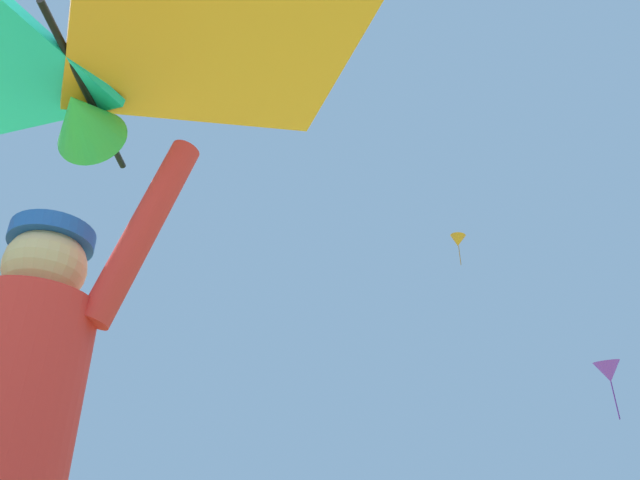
# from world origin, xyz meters

# --- Properties ---
(held_stunt_kite) EXTENTS (1.96, 1.33, 0.43)m
(held_stunt_kite) POSITION_xyz_m (-0.18, 0.25, 2.21)
(held_stunt_kite) COLOR black
(distant_kite_purple_far_center) EXTENTS (1.66, 1.83, 2.89)m
(distant_kite_purple_far_center) POSITION_xyz_m (2.55, 31.19, 11.19)
(distant_kite_purple_far_center) COLOR purple
(distant_kite_orange_high_left) EXTENTS (0.93, 0.90, 1.55)m
(distant_kite_orange_high_left) POSITION_xyz_m (-2.57, 24.56, 15.71)
(distant_kite_orange_high_left) COLOR orange
(distant_kite_blue_low_left) EXTENTS (0.64, 0.63, 0.30)m
(distant_kite_blue_low_left) POSITION_xyz_m (-5.48, 11.14, 16.95)
(distant_kite_blue_low_left) COLOR blue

